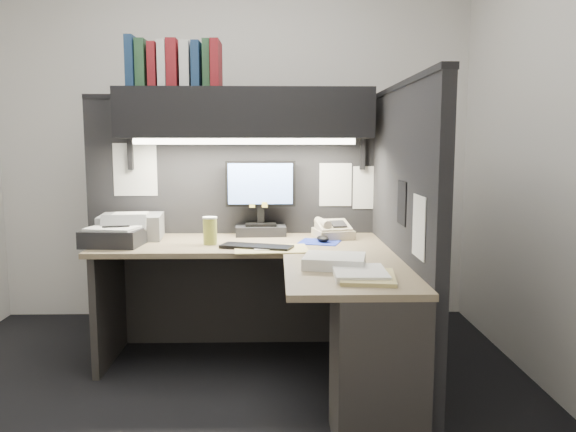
% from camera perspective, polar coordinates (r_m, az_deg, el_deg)
% --- Properties ---
extents(floor, '(3.50, 3.50, 0.00)m').
position_cam_1_polar(floor, '(3.07, -7.29, -18.09)').
color(floor, black).
rests_on(floor, ground).
extents(wall_back, '(3.50, 0.04, 2.70)m').
position_cam_1_polar(wall_back, '(4.27, -5.46, 7.79)').
color(wall_back, silver).
rests_on(wall_back, floor).
extents(wall_front, '(3.50, 0.04, 2.70)m').
position_cam_1_polar(wall_front, '(1.29, -15.31, 8.53)').
color(wall_front, silver).
rests_on(wall_front, floor).
extents(wall_right, '(0.04, 3.00, 2.70)m').
position_cam_1_polar(wall_right, '(3.11, 26.56, 7.20)').
color(wall_right, silver).
rests_on(wall_right, floor).
extents(partition_back, '(1.90, 0.06, 1.60)m').
position_cam_1_polar(partition_back, '(3.73, -5.54, -0.62)').
color(partition_back, black).
rests_on(partition_back, floor).
extents(partition_right, '(0.06, 1.50, 1.60)m').
position_cam_1_polar(partition_right, '(3.06, 11.44, -2.52)').
color(partition_right, black).
rests_on(partition_right, floor).
extents(desk, '(1.70, 1.53, 0.73)m').
position_cam_1_polar(desk, '(2.89, 1.11, -10.22)').
color(desk, '#817252').
rests_on(desk, floor).
extents(overhead_shelf, '(1.55, 0.34, 0.30)m').
position_cam_1_polar(overhead_shelf, '(3.52, -4.33, 10.34)').
color(overhead_shelf, black).
rests_on(overhead_shelf, partition_back).
extents(task_light_tube, '(1.32, 0.04, 0.04)m').
position_cam_1_polar(task_light_tube, '(3.37, -4.43, 7.57)').
color(task_light_tube, white).
rests_on(task_light_tube, overhead_shelf).
extents(monitor, '(0.45, 0.21, 0.48)m').
position_cam_1_polar(monitor, '(3.60, -2.80, 1.05)').
color(monitor, black).
rests_on(monitor, desk).
extents(keyboard, '(0.42, 0.25, 0.02)m').
position_cam_1_polar(keyboard, '(3.17, -3.21, -3.15)').
color(keyboard, black).
rests_on(keyboard, desk).
extents(mousepad, '(0.29, 0.27, 0.00)m').
position_cam_1_polar(mousepad, '(3.36, 3.23, -2.66)').
color(mousepad, navy).
rests_on(mousepad, desk).
extents(mouse, '(0.10, 0.12, 0.04)m').
position_cam_1_polar(mouse, '(3.36, 3.56, -2.31)').
color(mouse, black).
rests_on(mouse, mousepad).
extents(telephone, '(0.26, 0.27, 0.09)m').
position_cam_1_polar(telephone, '(3.52, 4.59, -1.52)').
color(telephone, '#BCAE90').
rests_on(telephone, desk).
extents(coffee_cup, '(0.09, 0.09, 0.15)m').
position_cam_1_polar(coffee_cup, '(3.32, -7.92, -1.56)').
color(coffee_cup, '#B8B849').
rests_on(coffee_cup, desk).
extents(printer, '(0.40, 0.35, 0.15)m').
position_cam_1_polar(printer, '(3.62, -15.61, -1.04)').
color(printer, gray).
rests_on(printer, desk).
extents(notebook_stack, '(0.35, 0.30, 0.10)m').
position_cam_1_polar(notebook_stack, '(3.40, -17.29, -2.08)').
color(notebook_stack, black).
rests_on(notebook_stack, desk).
extents(open_folder, '(0.43, 0.30, 0.01)m').
position_cam_1_polar(open_folder, '(3.13, -1.73, -3.37)').
color(open_folder, tan).
rests_on(open_folder, desk).
extents(paper_stack_a, '(0.33, 0.29, 0.06)m').
position_cam_1_polar(paper_stack_a, '(2.71, 4.75, -4.59)').
color(paper_stack_a, white).
rests_on(paper_stack_a, desk).
extents(paper_stack_b, '(0.24, 0.30, 0.03)m').
position_cam_1_polar(paper_stack_b, '(2.53, 7.31, -5.77)').
color(paper_stack_b, white).
rests_on(paper_stack_b, desk).
extents(manila_stack, '(0.27, 0.33, 0.02)m').
position_cam_1_polar(manila_stack, '(2.49, 8.09, -6.15)').
color(manila_stack, tan).
rests_on(manila_stack, desk).
extents(binder_row, '(0.55, 0.25, 0.30)m').
position_cam_1_polar(binder_row, '(3.59, -11.44, 14.80)').
color(binder_row, navy).
rests_on(binder_row, overhead_shelf).
extents(pinned_papers, '(1.76, 1.31, 0.51)m').
position_cam_1_polar(pinned_papers, '(3.33, 0.68, 2.84)').
color(pinned_papers, white).
rests_on(pinned_papers, partition_back).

